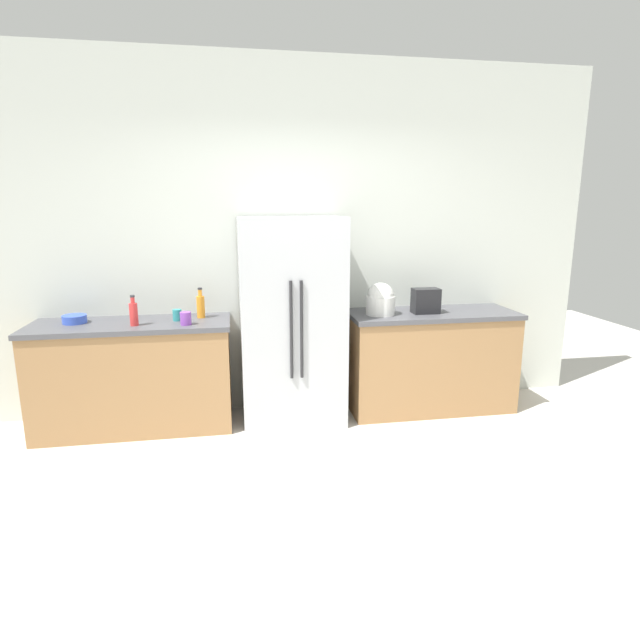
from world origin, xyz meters
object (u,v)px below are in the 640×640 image
(refrigerator, at_px, (292,321))
(rice_cooker, at_px, (381,300))
(cup_a, at_px, (186,318))
(bottle_a, at_px, (134,313))
(toaster, at_px, (426,301))
(bowl_a, at_px, (75,319))
(bottle_b, at_px, (201,306))
(cup_b, at_px, (177,315))

(refrigerator, distance_m, rice_cooker, 0.77)
(rice_cooker, height_order, cup_a, rice_cooker)
(bottle_a, xyz_separation_m, cup_a, (0.39, -0.04, -0.05))
(refrigerator, xyz_separation_m, toaster, (1.16, -0.01, 0.14))
(toaster, height_order, bowl_a, toaster)
(bottle_a, bearing_deg, bottle_b, 22.73)
(toaster, xyz_separation_m, rice_cooker, (-0.40, 0.01, 0.02))
(rice_cooker, bearing_deg, cup_a, -175.86)
(cup_a, distance_m, bowl_a, 0.90)
(rice_cooker, relative_size, bottle_a, 1.15)
(bottle_a, relative_size, bowl_a, 1.31)
(bottle_b, distance_m, bowl_a, 0.98)
(bowl_a, bearing_deg, bottle_b, 2.21)
(bottle_a, relative_size, bottle_b, 0.95)
(bowl_a, bearing_deg, cup_b, -3.11)
(toaster, height_order, bottle_b, bottle_b)
(refrigerator, bearing_deg, toaster, -0.66)
(cup_a, distance_m, cup_b, 0.18)
(refrigerator, distance_m, bottle_b, 0.76)
(refrigerator, relative_size, bottle_b, 6.81)
(cup_a, relative_size, cup_b, 1.11)
(cup_b, bearing_deg, bottle_b, 23.72)
(refrigerator, distance_m, bottle_a, 1.24)
(toaster, distance_m, rice_cooker, 0.40)
(refrigerator, height_order, bottle_b, refrigerator)
(refrigerator, distance_m, cup_b, 0.93)
(refrigerator, bearing_deg, cup_b, 177.35)
(cup_a, bearing_deg, refrigerator, 8.35)
(cup_a, xyz_separation_m, bowl_a, (-0.87, 0.21, -0.02))
(cup_a, xyz_separation_m, cup_b, (-0.08, 0.17, -0.01))
(toaster, bearing_deg, bottle_a, -178.32)
(bottle_a, bearing_deg, refrigerator, 3.87)
(rice_cooker, distance_m, bottle_b, 1.50)
(rice_cooker, distance_m, cup_a, 1.61)
(bowl_a, bearing_deg, rice_cooker, -2.16)
(toaster, height_order, cup_b, toaster)
(toaster, height_order, bottle_a, bottle_a)
(toaster, relative_size, cup_b, 2.48)
(refrigerator, distance_m, bowl_a, 1.72)
(bottle_b, distance_m, cup_b, 0.21)
(rice_cooker, distance_m, bowl_a, 2.47)
(rice_cooker, height_order, bottle_a, rice_cooker)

